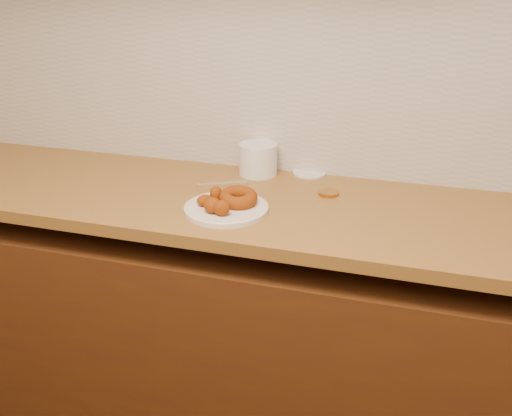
# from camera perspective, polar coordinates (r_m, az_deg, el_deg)

# --- Properties ---
(wall_back) EXTENTS (4.00, 0.02, 2.70)m
(wall_back) POSITION_cam_1_polar(r_m,az_deg,el_deg) (1.86, 12.38, 16.44)
(wall_back) COLOR #B2A78B
(wall_back) RESTS_ON ground
(base_cabinet) EXTENTS (3.60, 0.60, 0.77)m
(base_cabinet) POSITION_cam_1_polar(r_m,az_deg,el_deg) (1.93, 8.99, -14.25)
(base_cabinet) COLOR #4A2A0D
(base_cabinet) RESTS_ON floor
(butcher_block) EXTENTS (2.30, 0.62, 0.04)m
(butcher_block) POSITION_cam_1_polar(r_m,az_deg,el_deg) (1.86, -10.25, 1.55)
(butcher_block) COLOR #966423
(butcher_block) RESTS_ON base_cabinet
(backsplash) EXTENTS (3.60, 0.02, 0.60)m
(backsplash) POSITION_cam_1_polar(r_m,az_deg,el_deg) (1.87, 11.94, 11.84)
(backsplash) COLOR beige
(backsplash) RESTS_ON wall_back
(donut_plate) EXTENTS (0.26, 0.26, 0.01)m
(donut_plate) POSITION_cam_1_polar(r_m,az_deg,el_deg) (1.64, -3.15, -0.06)
(donut_plate) COLOR white
(donut_plate) RESTS_ON butcher_block
(ring_donut) EXTENTS (0.17, 0.17, 0.05)m
(ring_donut) POSITION_cam_1_polar(r_m,az_deg,el_deg) (1.65, -1.89, 1.11)
(ring_donut) COLOR #83300A
(ring_donut) RESTS_ON donut_plate
(fried_dough_chunks) EXTENTS (0.13, 0.18, 0.05)m
(fried_dough_chunks) POSITION_cam_1_polar(r_m,az_deg,el_deg) (1.63, -4.13, 0.80)
(fried_dough_chunks) COLOR #83300A
(fried_dough_chunks) RESTS_ON donut_plate
(plastic_tub) EXTENTS (0.16, 0.16, 0.11)m
(plastic_tub) POSITION_cam_1_polar(r_m,az_deg,el_deg) (1.92, 0.23, 5.16)
(plastic_tub) COLOR white
(plastic_tub) RESTS_ON butcher_block
(tub_lid) EXTENTS (0.15, 0.15, 0.01)m
(tub_lid) POSITION_cam_1_polar(r_m,az_deg,el_deg) (1.95, 5.65, 3.70)
(tub_lid) COLOR white
(tub_lid) RESTS_ON butcher_block
(brass_jar_lid) EXTENTS (0.08, 0.08, 0.01)m
(brass_jar_lid) POSITION_cam_1_polar(r_m,az_deg,el_deg) (1.77, 7.63, 1.57)
(brass_jar_lid) COLOR #B8772C
(brass_jar_lid) RESTS_ON butcher_block
(wooden_utensil) EXTENTS (0.16, 0.10, 0.01)m
(wooden_utensil) POSITION_cam_1_polar(r_m,az_deg,el_deg) (1.83, -3.53, 2.47)
(wooden_utensil) COLOR #937A4D
(wooden_utensil) RESTS_ON butcher_block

